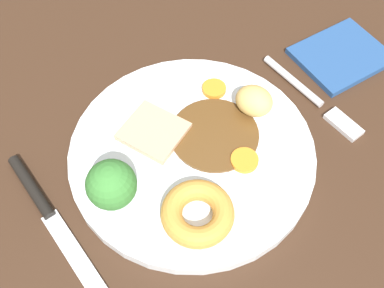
{
  "coord_description": "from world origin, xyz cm",
  "views": [
    {
      "loc": [
        14.75,
        18.52,
        46.66
      ],
      "look_at": [
        -2.05,
        -2.8,
        6.0
      ],
      "focal_mm": 43.07,
      "sensor_mm": 36.0,
      "label": 1
    }
  ],
  "objects_px": {
    "meat_slice_main": "(154,131)",
    "carrot_coin_back": "(214,89)",
    "broccoli_floret": "(111,185)",
    "fork": "(313,98)",
    "dinner_plate": "(192,153)",
    "knife": "(46,210)",
    "yorkshire_pudding": "(198,213)",
    "folded_napkin": "(341,56)",
    "roast_potato_left": "(254,101)",
    "carrot_coin_front": "(244,160)"
  },
  "relations": [
    {
      "from": "meat_slice_main",
      "to": "carrot_coin_back",
      "type": "relative_size",
      "value": 2.27
    },
    {
      "from": "carrot_coin_back",
      "to": "broccoli_floret",
      "type": "height_order",
      "value": "broccoli_floret"
    },
    {
      "from": "carrot_coin_back",
      "to": "fork",
      "type": "height_order",
      "value": "carrot_coin_back"
    },
    {
      "from": "dinner_plate",
      "to": "knife",
      "type": "height_order",
      "value": "dinner_plate"
    },
    {
      "from": "fork",
      "to": "yorkshire_pudding",
      "type": "bearing_deg",
      "value": -79.03
    },
    {
      "from": "fork",
      "to": "folded_napkin",
      "type": "xyz_separation_m",
      "value": [
        -0.08,
        -0.03,
        0.0
      ]
    },
    {
      "from": "knife",
      "to": "folded_napkin",
      "type": "height_order",
      "value": "knife"
    },
    {
      "from": "dinner_plate",
      "to": "broccoli_floret",
      "type": "height_order",
      "value": "broccoli_floret"
    },
    {
      "from": "folded_napkin",
      "to": "fork",
      "type": "bearing_deg",
      "value": 18.29
    },
    {
      "from": "meat_slice_main",
      "to": "roast_potato_left",
      "type": "xyz_separation_m",
      "value": [
        -0.11,
        0.04,
        0.01
      ]
    },
    {
      "from": "roast_potato_left",
      "to": "folded_napkin",
      "type": "distance_m",
      "value": 0.16
    },
    {
      "from": "yorkshire_pudding",
      "to": "folded_napkin",
      "type": "bearing_deg",
      "value": -167.13
    },
    {
      "from": "dinner_plate",
      "to": "meat_slice_main",
      "type": "relative_size",
      "value": 4.19
    },
    {
      "from": "roast_potato_left",
      "to": "fork",
      "type": "xyz_separation_m",
      "value": [
        -0.08,
        0.03,
        -0.03
      ]
    },
    {
      "from": "yorkshire_pudding",
      "to": "carrot_coin_back",
      "type": "distance_m",
      "value": 0.17
    },
    {
      "from": "broccoli_floret",
      "to": "knife",
      "type": "height_order",
      "value": "broccoli_floret"
    },
    {
      "from": "broccoli_floret",
      "to": "folded_napkin",
      "type": "xyz_separation_m",
      "value": [
        -0.34,
        -0.0,
        -0.05
      ]
    },
    {
      "from": "carrot_coin_front",
      "to": "yorkshire_pudding",
      "type": "bearing_deg",
      "value": 14.01
    },
    {
      "from": "dinner_plate",
      "to": "meat_slice_main",
      "type": "bearing_deg",
      "value": -65.0
    },
    {
      "from": "roast_potato_left",
      "to": "folded_napkin",
      "type": "relative_size",
      "value": 0.39
    },
    {
      "from": "meat_slice_main",
      "to": "yorkshire_pudding",
      "type": "relative_size",
      "value": 0.89
    },
    {
      "from": "fork",
      "to": "carrot_coin_front",
      "type": "bearing_deg",
      "value": -81.08
    },
    {
      "from": "roast_potato_left",
      "to": "broccoli_floret",
      "type": "bearing_deg",
      "value": 0.56
    },
    {
      "from": "yorkshire_pudding",
      "to": "roast_potato_left",
      "type": "xyz_separation_m",
      "value": [
        -0.13,
        -0.07,
        0.01
      ]
    },
    {
      "from": "carrot_coin_front",
      "to": "knife",
      "type": "bearing_deg",
      "value": -23.88
    },
    {
      "from": "carrot_coin_back",
      "to": "meat_slice_main",
      "type": "bearing_deg",
      "value": 4.14
    },
    {
      "from": "roast_potato_left",
      "to": "broccoli_floret",
      "type": "height_order",
      "value": "broccoli_floret"
    },
    {
      "from": "yorkshire_pudding",
      "to": "knife",
      "type": "relative_size",
      "value": 0.39
    },
    {
      "from": "dinner_plate",
      "to": "carrot_coin_back",
      "type": "distance_m",
      "value": 0.09
    },
    {
      "from": "meat_slice_main",
      "to": "carrot_coin_front",
      "type": "xyz_separation_m",
      "value": [
        -0.05,
        0.09,
        -0.0
      ]
    },
    {
      "from": "broccoli_floret",
      "to": "knife",
      "type": "distance_m",
      "value": 0.09
    },
    {
      "from": "fork",
      "to": "broccoli_floret",
      "type": "bearing_deg",
      "value": -95.04
    },
    {
      "from": "yorkshire_pudding",
      "to": "fork",
      "type": "height_order",
      "value": "yorkshire_pudding"
    },
    {
      "from": "roast_potato_left",
      "to": "broccoli_floret",
      "type": "xyz_separation_m",
      "value": [
        0.19,
        0.0,
        0.02
      ]
    },
    {
      "from": "yorkshire_pudding",
      "to": "carrot_coin_front",
      "type": "distance_m",
      "value": 0.08
    },
    {
      "from": "meat_slice_main",
      "to": "yorkshire_pudding",
      "type": "bearing_deg",
      "value": 76.62
    },
    {
      "from": "yorkshire_pudding",
      "to": "roast_potato_left",
      "type": "relative_size",
      "value": 1.69
    },
    {
      "from": "yorkshire_pudding",
      "to": "carrot_coin_back",
      "type": "xyz_separation_m",
      "value": [
        -0.12,
        -0.12,
        -0.01
      ]
    },
    {
      "from": "carrot_coin_front",
      "to": "folded_napkin",
      "type": "bearing_deg",
      "value": -167.57
    },
    {
      "from": "carrot_coin_back",
      "to": "carrot_coin_front",
      "type": "bearing_deg",
      "value": 68.37
    },
    {
      "from": "yorkshire_pudding",
      "to": "dinner_plate",
      "type": "bearing_deg",
      "value": -124.43
    },
    {
      "from": "carrot_coin_front",
      "to": "carrot_coin_back",
      "type": "height_order",
      "value": "same"
    },
    {
      "from": "dinner_plate",
      "to": "carrot_coin_back",
      "type": "bearing_deg",
      "value": -145.63
    },
    {
      "from": "carrot_coin_front",
      "to": "folded_napkin",
      "type": "height_order",
      "value": "carrot_coin_front"
    },
    {
      "from": "dinner_plate",
      "to": "meat_slice_main",
      "type": "xyz_separation_m",
      "value": [
        0.02,
        -0.04,
        0.01
      ]
    },
    {
      "from": "dinner_plate",
      "to": "carrot_coin_front",
      "type": "xyz_separation_m",
      "value": [
        -0.03,
        0.05,
        0.01
      ]
    },
    {
      "from": "roast_potato_left",
      "to": "knife",
      "type": "height_order",
      "value": "roast_potato_left"
    },
    {
      "from": "dinner_plate",
      "to": "knife",
      "type": "distance_m",
      "value": 0.16
    },
    {
      "from": "dinner_plate",
      "to": "roast_potato_left",
      "type": "bearing_deg",
      "value": 179.26
    },
    {
      "from": "dinner_plate",
      "to": "roast_potato_left",
      "type": "distance_m",
      "value": 0.09
    }
  ]
}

